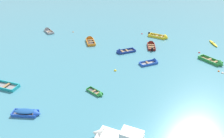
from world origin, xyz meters
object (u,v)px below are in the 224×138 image
(kayak_yellow_midfield_left, at_px, (213,43))
(rowboat_grey_near_camera, at_px, (47,30))
(rowboat_deep_blue_cluster_inner, at_px, (121,52))
(rowboat_green_back_row_right, at_px, (98,94))
(rowboat_green_far_left, at_px, (216,63))
(mooring_buoy_between_boats_left, at_px, (73,32))
(mooring_buoy_far_field, at_px, (142,34))
(rowboat_blue_far_right, at_px, (153,62))
(mooring_buoy_midfield, at_px, (199,53))
(mooring_buoy_trailing, at_px, (222,73))
(rowboat_blue_back_row_left, at_px, (29,113))
(rowboat_yellow_foreground_center, at_px, (162,37))
(mooring_buoy_near_foreground, at_px, (219,71))
(mooring_buoy_between_boats_right, at_px, (115,71))
(rowboat_maroon_outer_right, at_px, (151,45))
(rowboat_orange_center, at_px, (90,40))

(kayak_yellow_midfield_left, xyz_separation_m, rowboat_grey_near_camera, (-37.95, 3.24, 0.01))
(rowboat_deep_blue_cluster_inner, distance_m, rowboat_green_back_row_right, 13.99)
(rowboat_green_far_left, bearing_deg, mooring_buoy_between_boats_left, 156.30)
(mooring_buoy_far_field, bearing_deg, rowboat_blue_far_right, -81.93)
(mooring_buoy_midfield, bearing_deg, mooring_buoy_trailing, -76.50)
(mooring_buoy_far_field, bearing_deg, rowboat_blue_back_row_left, -112.10)
(mooring_buoy_trailing, bearing_deg, rowboat_blue_far_right, 169.29)
(kayak_yellow_midfield_left, bearing_deg, mooring_buoy_midfield, -127.87)
(rowboat_deep_blue_cluster_inner, height_order, rowboat_yellow_foreground_center, rowboat_yellow_foreground_center)
(mooring_buoy_trailing, bearing_deg, rowboat_grey_near_camera, 156.11)
(kayak_yellow_midfield_left, distance_m, rowboat_yellow_foreground_center, 10.56)
(rowboat_green_far_left, relative_size, mooring_buoy_far_field, 11.06)
(rowboat_blue_back_row_left, bearing_deg, mooring_buoy_near_foreground, 29.39)
(rowboat_green_far_left, height_order, rowboat_grey_near_camera, rowboat_green_far_left)
(mooring_buoy_trailing, bearing_deg, rowboat_green_far_left, 91.56)
(rowboat_yellow_foreground_center, bearing_deg, mooring_buoy_midfield, -48.26)
(rowboat_grey_near_camera, height_order, rowboat_green_back_row_right, rowboat_grey_near_camera)
(mooring_buoy_far_field, bearing_deg, mooring_buoy_between_boats_left, -176.70)
(mooring_buoy_between_boats_right, relative_size, mooring_buoy_between_boats_left, 1.48)
(kayak_yellow_midfield_left, height_order, mooring_buoy_trailing, kayak_yellow_midfield_left)
(rowboat_green_far_left, distance_m, mooring_buoy_far_field, 18.80)
(mooring_buoy_near_foreground, xyz_separation_m, mooring_buoy_trailing, (0.40, -0.54, 0.00))
(mooring_buoy_midfield, bearing_deg, rowboat_maroon_outer_right, 165.84)
(rowboat_deep_blue_cluster_inner, relative_size, mooring_buoy_trailing, 9.94)
(rowboat_orange_center, bearing_deg, mooring_buoy_midfield, -8.02)
(mooring_buoy_between_boats_right, bearing_deg, kayak_yellow_midfield_left, 37.20)
(rowboat_yellow_foreground_center, distance_m, mooring_buoy_midfield, 9.66)
(rowboat_green_back_row_right, bearing_deg, rowboat_yellow_foreground_center, 66.97)
(rowboat_maroon_outer_right, bearing_deg, rowboat_green_far_left, -31.93)
(rowboat_grey_near_camera, relative_size, rowboat_maroon_outer_right, 0.91)
(rowboat_green_back_row_right, distance_m, mooring_buoy_between_boats_left, 26.95)
(rowboat_blue_far_right, bearing_deg, rowboat_blue_back_row_left, -133.19)
(rowboat_deep_blue_cluster_inner, bearing_deg, rowboat_maroon_outer_right, 37.84)
(rowboat_yellow_foreground_center, bearing_deg, mooring_buoy_between_boats_right, -117.26)
(mooring_buoy_far_field, bearing_deg, mooring_buoy_midfield, -40.55)
(rowboat_maroon_outer_right, bearing_deg, mooring_buoy_far_field, 105.18)
(rowboat_grey_near_camera, bearing_deg, rowboat_orange_center, -23.30)
(kayak_yellow_midfield_left, xyz_separation_m, rowboat_orange_center, (-26.02, -1.89, 0.05))
(rowboat_maroon_outer_right, xyz_separation_m, rowboat_yellow_foreground_center, (2.62, 4.93, 0.03))
(mooring_buoy_between_boats_left, bearing_deg, mooring_buoy_midfield, -17.00)
(mooring_buoy_between_boats_left, bearing_deg, rowboat_maroon_outer_right, -18.35)
(rowboat_blue_back_row_left, bearing_deg, mooring_buoy_midfield, 42.05)
(rowboat_grey_near_camera, distance_m, mooring_buoy_between_boats_right, 25.94)
(mooring_buoy_midfield, relative_size, mooring_buoy_far_field, 0.97)
(rowboat_green_far_left, height_order, mooring_buoy_between_boats_right, rowboat_green_far_left)
(rowboat_yellow_foreground_center, xyz_separation_m, mooring_buoy_far_field, (-4.55, 2.18, -0.24))
(kayak_yellow_midfield_left, distance_m, rowboat_deep_blue_cluster_inner, 19.96)
(rowboat_green_far_left, xyz_separation_m, rowboat_blue_far_right, (-10.60, -1.17, -0.04))
(rowboat_maroon_outer_right, xyz_separation_m, mooring_buoy_midfield, (9.05, -2.28, -0.21))
(mooring_buoy_midfield, relative_size, mooring_buoy_trailing, 0.90)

